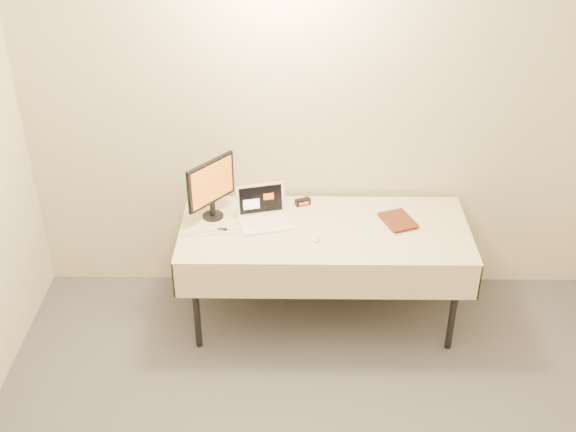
{
  "coord_description": "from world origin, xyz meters",
  "views": [
    {
      "loc": [
        -0.19,
        -1.86,
        3.23
      ],
      "look_at": [
        -0.24,
        1.99,
        0.86
      ],
      "focal_mm": 45.0,
      "sensor_mm": 36.0,
      "label": 1
    }
  ],
  "objects_px": {
    "book": "(387,209)",
    "laptop": "(263,213)",
    "table": "(325,236)",
    "monitor": "(211,185)"
  },
  "relations": [
    {
      "from": "book",
      "to": "laptop",
      "type": "bearing_deg",
      "value": 155.98
    },
    {
      "from": "table",
      "to": "monitor",
      "type": "xyz_separation_m",
      "value": [
        -0.73,
        0.13,
        0.3
      ]
    },
    {
      "from": "table",
      "to": "laptop",
      "type": "height_order",
      "value": "laptop"
    },
    {
      "from": "laptop",
      "to": "monitor",
      "type": "distance_m",
      "value": 0.38
    },
    {
      "from": "laptop",
      "to": "monitor",
      "type": "xyz_separation_m",
      "value": [
        -0.33,
        0.05,
        0.18
      ]
    },
    {
      "from": "table",
      "to": "book",
      "type": "relative_size",
      "value": 7.61
    },
    {
      "from": "laptop",
      "to": "book",
      "type": "bearing_deg",
      "value": -17.65
    },
    {
      "from": "laptop",
      "to": "monitor",
      "type": "relative_size",
      "value": 0.92
    },
    {
      "from": "laptop",
      "to": "table",
      "type": "bearing_deg",
      "value": -26.56
    },
    {
      "from": "table",
      "to": "monitor",
      "type": "height_order",
      "value": "monitor"
    }
  ]
}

